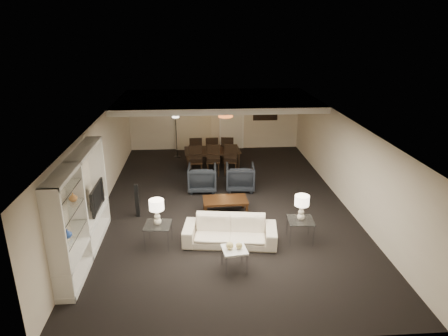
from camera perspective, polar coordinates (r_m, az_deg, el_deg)
name	(u,v)px	position (r m, az deg, el deg)	size (l,w,h in m)	color
floor	(224,203)	(11.83, 0.00, -5.02)	(11.00, 11.00, 0.00)	black
ceiling	(224,120)	(11.01, 0.00, 6.87)	(7.00, 11.00, 0.02)	silver
wall_back	(215,119)	(16.64, -1.33, 6.95)	(7.00, 0.02, 2.50)	beige
wall_front	(249,279)	(6.45, 3.54, -15.57)	(7.00, 0.02, 2.50)	beige
wall_left	(99,166)	(11.66, -17.42, 0.28)	(0.02, 11.00, 2.50)	beige
wall_right	(344,160)	(12.10, 16.77, 1.06)	(0.02, 11.00, 2.50)	beige
ceiling_soffit	(217,101)	(14.45, -0.98, 9.61)	(7.00, 4.00, 0.20)	silver
curtains	(193,121)	(16.56, -4.45, 6.65)	(1.50, 0.12, 2.40)	beige
door	(232,124)	(16.70, 1.10, 6.29)	(0.90, 0.05, 2.10)	silver
painting	(265,112)	(16.76, 5.93, 7.99)	(0.95, 0.04, 0.65)	#142D38
media_unit	(82,209)	(9.31, -19.68, -5.50)	(0.38, 3.40, 2.35)	white
pendant_light	(226,114)	(14.56, 0.22, 7.77)	(0.52, 0.52, 0.24)	#D8591E
sofa	(230,231)	(9.65, 0.86, -9.00)	(2.21, 0.86, 0.65)	beige
coffee_table	(225,206)	(11.11, 0.16, -5.49)	(1.21, 0.71, 0.43)	black
armchair_left	(202,178)	(12.57, -3.13, -1.45)	(0.88, 0.90, 0.82)	black
armchair_right	(240,177)	(12.64, 2.32, -1.31)	(0.88, 0.90, 0.82)	black
side_table_left	(158,235)	(9.69, -9.35, -9.43)	(0.61, 0.61, 0.57)	silver
side_table_right	(300,230)	(9.94, 10.79, -8.71)	(0.61, 0.61, 0.57)	white
table_lamp_left	(157,212)	(9.41, -9.56, -6.26)	(0.34, 0.34, 0.63)	white
table_lamp_right	(301,208)	(9.67, 11.01, -5.61)	(0.34, 0.34, 0.63)	beige
marble_table	(234,259)	(8.74, 1.48, -12.88)	(0.51, 0.51, 0.51)	white
gold_gourd_a	(230,246)	(8.56, 0.82, -11.03)	(0.16, 0.16, 0.16)	#DEC775
gold_gourd_b	(239,246)	(8.58, 2.17, -11.04)	(0.14, 0.14, 0.14)	tan
television	(93,197)	(10.10, -18.22, -4.02)	(0.14, 1.08, 0.62)	black
vase_blue	(67,233)	(8.42, -21.48, -8.70)	(0.18, 0.18, 0.18)	#294FB2
vase_amber	(73,197)	(8.73, -20.77, -3.90)	(0.18, 0.18, 0.19)	#AE723A
floor_speaker	(137,200)	(11.12, -12.32, -4.55)	(0.10, 0.10, 0.94)	black
dining_table	(212,159)	(14.48, -1.67, 1.25)	(1.99, 1.11, 0.70)	black
chair_nl	(196,161)	(13.80, -4.05, 0.99)	(0.48, 0.48, 1.04)	black
chair_nm	(213,161)	(13.82, -1.56, 1.05)	(0.48, 0.48, 1.04)	black
chair_nr	(230,160)	(13.85, 0.92, 1.10)	(0.48, 0.48, 1.04)	black
chair_fl	(196,150)	(15.04, -4.06, 2.59)	(0.48, 0.48, 1.04)	black
chair_fm	(212,150)	(15.05, -1.78, 2.65)	(0.48, 0.48, 1.04)	black
chair_fr	(228,149)	(15.08, 0.50, 2.70)	(0.48, 0.48, 1.04)	black
floor_lamp	(176,135)	(15.70, -6.83, 4.77)	(0.27, 0.27, 1.84)	black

